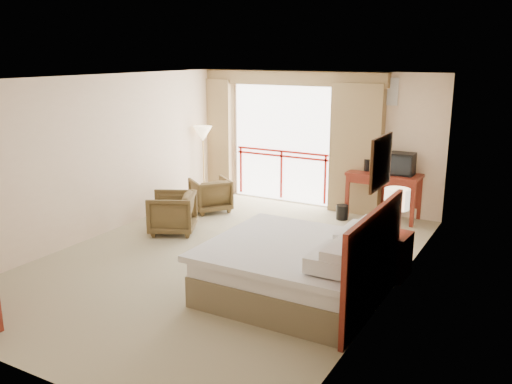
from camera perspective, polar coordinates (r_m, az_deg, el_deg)
The scene contains 28 objects.
floor at distance 8.30m, azimuth -3.18°, elevation -7.06°, with size 7.00×7.00×0.00m, color gray.
ceiling at distance 7.73m, azimuth -3.47°, elevation 11.90°, with size 7.00×7.00×0.00m, color white.
wall_back at distance 10.97m, azimuth 6.58°, elevation 5.50°, with size 5.00×5.00×0.00m, color beige.
wall_front at distance 5.41m, azimuth -23.71°, elevation -5.06°, with size 5.00×5.00×0.00m, color beige.
wall_left at distance 9.47m, azimuth -16.23°, elevation 3.59°, with size 7.00×7.00×0.00m, color beige.
wall_right at distance 6.93m, azimuth 14.42°, elevation -0.15°, with size 7.00×7.00×0.00m, color beige.
balcony_door at distance 11.30m, azimuth 2.76°, elevation 5.07°, with size 2.40×2.40×0.00m, color white.
balcony_railing at distance 11.36m, azimuth 2.69°, elevation 3.13°, with size 2.09×0.03×1.02m.
curtain_left at distance 12.00m, azimuth -4.62°, elevation 5.84°, with size 1.00×0.26×2.50m, color olive.
curtain_right at distance 10.55m, azimuth 10.51°, elevation 4.45°, with size 1.00×0.26×2.50m, color olive.
valance at distance 11.07m, azimuth 2.61°, elevation 11.91°, with size 4.40×0.22×0.28m, color olive.
hvac_vent at distance 10.40m, azimuth 13.39°, elevation 10.27°, with size 0.50×0.04×0.50m, color silver.
bed at distance 7.01m, azimuth 4.59°, elevation -7.95°, with size 2.13×2.06×0.97m.
headboard at distance 6.60m, azimuth 12.32°, elevation -7.16°, with size 0.06×2.10×1.30m, color maroon.
framed_art at distance 6.26m, azimuth 13.01°, elevation 3.10°, with size 0.04×0.72×0.60m.
nightstand at distance 7.82m, azimuth 14.15°, elevation -6.44°, with size 0.44×0.52×0.62m, color maroon.
table_lamp at distance 7.63m, azimuth 14.61°, elevation -0.80°, with size 0.34×0.34×0.61m.
phone at distance 7.57m, azimuth 13.65°, elevation -4.23°, with size 0.20×0.15×0.09m, color black.
desk at distance 10.43m, azimuth 13.44°, elevation 0.98°, with size 1.34×0.65×0.88m.
tv at distance 10.21m, azimuth 15.08°, elevation 2.86°, with size 0.45×0.36×0.41m.
coffee_maker at distance 10.41m, azimuth 11.60°, elevation 2.78°, with size 0.11×0.11×0.23m, color black.
cup at distance 10.33m, azimuth 12.28°, elevation 2.28°, with size 0.07×0.07×0.10m, color white.
wastebasket at distance 10.29m, azimuth 9.05°, elevation -2.11°, with size 0.22×0.22×0.28m, color black.
armchair_far at distance 10.78m, azimuth -4.77°, elevation -1.97°, with size 0.70×0.72×0.66m, color #49371C.
armchair_near at distance 9.59m, azimuth -8.75°, elevation -4.20°, with size 0.75×0.77×0.70m, color #49371C.
side_table at distance 10.26m, azimuth -8.37°, elevation -1.02°, with size 0.44×0.44×0.48m.
book at distance 10.22m, azimuth -8.40°, elevation -0.18°, with size 0.18×0.24×0.02m, color white.
floor_lamp at distance 11.44m, azimuth -5.61°, elevation 5.83°, with size 0.40×0.40×1.55m.
Camera 1 is at (4.16, -6.51, 3.05)m, focal length 38.00 mm.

